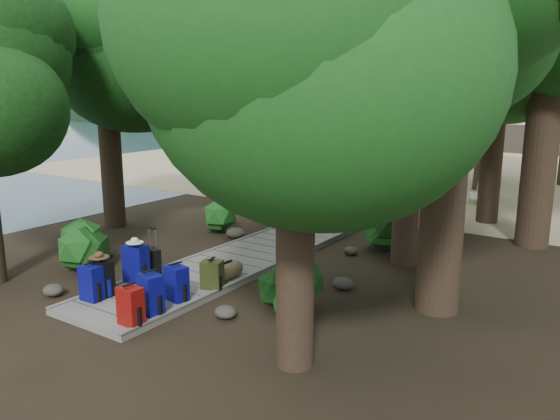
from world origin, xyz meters
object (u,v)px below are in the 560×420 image
Objects in this scene: backpack_right_d at (212,273)px; duffel_right_khaki at (228,271)px; lone_suitcase_on_sand at (398,194)px; backpack_right_a at (130,304)px; backpack_right_c at (176,281)px; backpack_left_c at (136,262)px; backpack_right_b at (151,292)px; suitcase_on_boardwalk at (154,261)px; backpack_left_b at (102,276)px; kayak at (348,182)px; backpack_left_a at (91,281)px; sun_lounger at (481,193)px.

backpack_right_d is 1.17× the size of duffel_right_khaki.
lone_suitcase_on_sand is (-0.41, 10.59, -0.10)m from backpack_right_d.
backpack_right_c reaches higher than backpack_right_a.
backpack_left_c reaches higher than backpack_right_b.
backpack_right_a reaches higher than suitcase_on_boardwalk.
backpack_left_c is at bearing 97.13° from backpack_left_b.
backpack_left_b is 2.07m from backpack_right_d.
kayak is at bearing 114.36° from backpack_right_c.
kayak is at bearing 142.20° from lone_suitcase_on_sand.
backpack_left_b is 1.06× the size of backpack_right_c.
backpack_right_b is 1.50× the size of duffel_right_khaki.
suitcase_on_boardwalk is (-0.04, 0.51, -0.14)m from backpack_left_c.
backpack_left_c reaches higher than backpack_right_c.
backpack_left_b is 0.24× the size of kayak.
backpack_left_a is 12.35m from lone_suitcase_on_sand.
backpack_left_b is 1.07× the size of backpack_right_a.
backpack_left_c is at bearing 91.49° from backpack_left_a.
lone_suitcase_on_sand is at bearing 82.26° from backpack_left_a.
backpack_left_c is 1.86m from duffel_right_khaki.
backpack_right_b reaches higher than backpack_left_b.
suitcase_on_boardwalk is at bearing 148.75° from backpack_right_b.
backpack_right_a is at bearing -86.28° from duffel_right_khaki.
backpack_left_a reaches higher than kayak.
backpack_right_b reaches higher than duffel_right_khaki.
backpack_right_a is at bearing -18.86° from backpack_left_b.
backpack_left_c is 1.17× the size of backpack_right_c.
backpack_right_d is (1.47, 1.45, -0.07)m from backpack_left_b.
backpack_left_c is 0.54m from suitcase_on_boardwalk.
suitcase_on_boardwalk is at bearing -98.78° from lone_suitcase_on_sand.
backpack_left_b is 1.58m from backpack_right_a.
lone_suitcase_on_sand is at bearing 103.02° from suitcase_on_boardwalk.
backpack_right_c is at bearing -90.76° from duffel_right_khaki.
lone_suitcase_on_sand is 2.98m from sun_lounger.
backpack_right_a is 1.28× the size of suitcase_on_boardwalk.
backpack_left_b reaches higher than kayak.
duffel_right_khaki is 0.86× the size of lone_suitcase_on_sand.
backpack_right_b is at bearing -72.48° from backpack_right_c.
kayak is at bearing 104.88° from backpack_right_a.
backpack_right_a is at bearing -63.76° from kayak.
backpack_right_b is at bearing 98.49° from backpack_right_a.
lone_suitcase_on_sand is at bearing -163.95° from sun_lounger.
backpack_left_c is 1.39× the size of lone_suitcase_on_sand.
lone_suitcase_on_sand is at bearing 93.90° from duffel_right_khaki.
backpack_left_b is 1.46m from backpack_right_c.
lone_suitcase_on_sand is 3.74m from kayak.
duffel_right_khaki is (-0.08, 0.58, -0.13)m from backpack_right_d.
backpack_left_b reaches higher than backpack_right_d.
backpack_right_a is 1.23m from backpack_right_c.
suitcase_on_boardwalk is at bearing 84.91° from backpack_left_c.
backpack_right_a is 15.20m from kayak.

